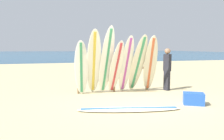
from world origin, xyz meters
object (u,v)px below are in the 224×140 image
surfboard_leaning_center_left (107,61)px  cooler_box (193,99)px  surfboard_rack (114,74)px  beachgoer_standing (167,67)px  surfboard_leaning_right (138,64)px  surfboard_leaning_center_right (126,65)px  surfboard_leaning_far_right (150,64)px  surfboard_leaning_far_left (81,68)px  surfboard_leaning_left (94,63)px  surfboard_lying_on_sand (129,109)px  small_boat_offshore (126,55)px  surfboard_leaning_center (116,67)px

surfboard_leaning_center_left → cooler_box: (2.22, -2.09, -1.07)m
surfboard_rack → beachgoer_standing: (2.14, -0.31, 0.24)m
surfboard_leaning_right → cooler_box: size_ratio=3.71×
surfboard_leaning_center_right → surfboard_leaning_far_right: (0.95, -0.11, 0.00)m
surfboard_leaning_right → surfboard_leaning_far_right: size_ratio=1.02×
surfboard_rack → surfboard_leaning_far_left: bearing=-168.7°
surfboard_leaning_left → surfboard_lying_on_sand: bearing=-75.5°
surfboard_rack → surfboard_leaning_far_right: size_ratio=1.33×
surfboard_leaning_center_right → surfboard_leaning_far_right: size_ratio=1.00×
surfboard_leaning_left → surfboard_leaning_right: bearing=-0.1°
cooler_box → small_boat_offshore: bearing=103.3°
surfboard_leaning_right → surfboard_lying_on_sand: bearing=-117.3°
surfboard_leaning_far_left → surfboard_leaning_far_right: size_ratio=0.91×
surfboard_leaning_center_right → small_boat_offshore: 35.68m
surfboard_rack → surfboard_leaning_far_right: bearing=-18.3°
small_boat_offshore → cooler_box: (-10.17, -35.87, -0.08)m
surfboard_leaning_far_left → surfboard_leaning_center_left: surfboard_leaning_center_left is taller
beachgoer_standing → cooler_box: beachgoer_standing is taller
surfboard_lying_on_sand → small_boat_offshore: bearing=71.1°
surfboard_leaning_center_right → small_boat_offshore: (11.60, 33.73, -0.84)m
small_boat_offshore → surfboard_rack: bearing=-109.8°
surfboard_leaning_center → surfboard_lying_on_sand: surfboard_leaning_center is taller
surfboard_leaning_center → small_boat_offshore: size_ratio=0.89×
surfboard_leaning_far_left → beachgoer_standing: 3.46m
surfboard_leaning_center_left → small_boat_offshore: bearing=69.9°
surfboard_leaning_center → surfboard_lying_on_sand: (-0.25, -2.13, -0.96)m
surfboard_leaning_center → cooler_box: bearing=-47.9°
surfboard_leaning_center_left → surfboard_rack: bearing=44.6°
surfboard_leaning_center → cooler_box: 2.90m
small_boat_offshore → beachgoer_standing: bearing=-106.3°
surfboard_leaning_right → cooler_box: bearing=-65.8°
surfboard_leaning_left → surfboard_rack: bearing=20.8°
surfboard_leaning_left → surfboard_leaning_center: (0.82, -0.09, -0.19)m
surfboard_leaning_center_right → small_boat_offshore: surfboard_leaning_center_right is taller
surfboard_leaning_center_right → surfboard_lying_on_sand: surfboard_leaning_center_right is taller
surfboard_leaning_left → surfboard_leaning_center_right: (1.25, -0.01, -0.10)m
surfboard_rack → surfboard_leaning_center_left: size_ratio=1.16×
surfboard_leaning_right → beachgoer_standing: bearing=0.8°
surfboard_rack → cooler_box: surfboard_rack is taller
surfboard_leaning_center → surfboard_leaning_center_right: bearing=10.5°
surfboard_leaning_center_left → cooler_box: bearing=-43.3°
surfboard_rack → beachgoer_standing: 2.18m
surfboard_leaning_far_left → surfboard_leaning_center_right: size_ratio=0.92×
surfboard_leaning_left → small_boat_offshore: size_ratio=1.06×
surfboard_rack → small_boat_offshore: 35.48m
surfboard_lying_on_sand → cooler_box: cooler_box is taller
surfboard_leaning_right → cooler_box: 2.54m
surfboard_leaning_far_left → surfboard_lying_on_sand: 2.68m
surfboard_rack → surfboard_leaning_center_left: surfboard_leaning_center_left is taller
surfboard_leaning_center → beachgoer_standing: bearing=2.7°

